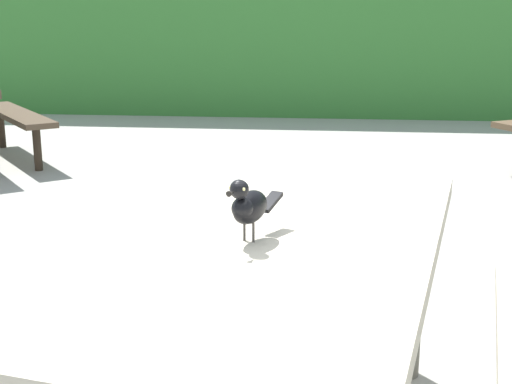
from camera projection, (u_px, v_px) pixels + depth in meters
name	position (u px, v px, depth m)	size (l,w,h in m)	color
hedge_wall	(322.00, 29.00, 9.75)	(28.00, 1.65, 2.21)	#387A33
picnic_table_foreground	(295.00, 300.00, 2.03)	(1.99, 2.01, 0.74)	#B2A893
bird_grackle	(248.00, 205.00, 1.93)	(0.14, 0.27, 0.18)	black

